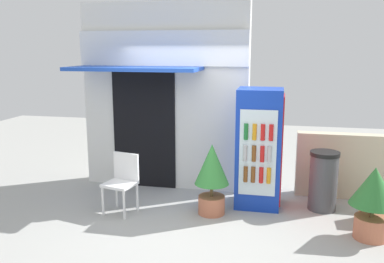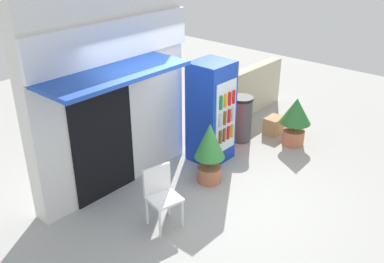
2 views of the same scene
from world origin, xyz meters
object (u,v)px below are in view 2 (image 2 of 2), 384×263
object	(u,v)px
drink_cooler	(212,112)
plastic_chair	(161,192)
potted_plant_curbside	(296,117)
cardboard_box	(274,125)
trash_bin	(241,119)
potted_plant_near_shop	(210,148)

from	to	relation	value
drink_cooler	plastic_chair	distance (m)	2.14
drink_cooler	potted_plant_curbside	distance (m)	1.77
plastic_chair	cardboard_box	world-z (taller)	plastic_chair
drink_cooler	trash_bin	size ratio (longest dim) A/B	2.02
trash_bin	potted_plant_curbside	bearing A→B (deg)	-59.74
potted_plant_near_shop	cardboard_box	world-z (taller)	potted_plant_near_shop
plastic_chair	cardboard_box	bearing A→B (deg)	5.66
drink_cooler	plastic_chair	world-z (taller)	drink_cooler
plastic_chair	drink_cooler	bearing A→B (deg)	19.04
plastic_chair	trash_bin	distance (m)	3.06
plastic_chair	potted_plant_curbside	world-z (taller)	potted_plant_curbside
potted_plant_curbside	trash_bin	bearing A→B (deg)	120.26
drink_cooler	potted_plant_near_shop	distance (m)	0.88
potted_plant_near_shop	plastic_chair	bearing A→B (deg)	-171.82
trash_bin	cardboard_box	world-z (taller)	trash_bin
potted_plant_curbside	plastic_chair	bearing A→B (deg)	176.89
potted_plant_curbside	potted_plant_near_shop	bearing A→B (deg)	170.02
potted_plant_curbside	cardboard_box	bearing A→B (deg)	72.24
potted_plant_near_shop	potted_plant_curbside	size ratio (longest dim) A/B	1.11
plastic_chair	potted_plant_near_shop	size ratio (longest dim) A/B	0.83
drink_cooler	trash_bin	world-z (taller)	drink_cooler
drink_cooler	plastic_chair	xyz separation A→B (m)	(-1.99, -0.69, -0.40)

